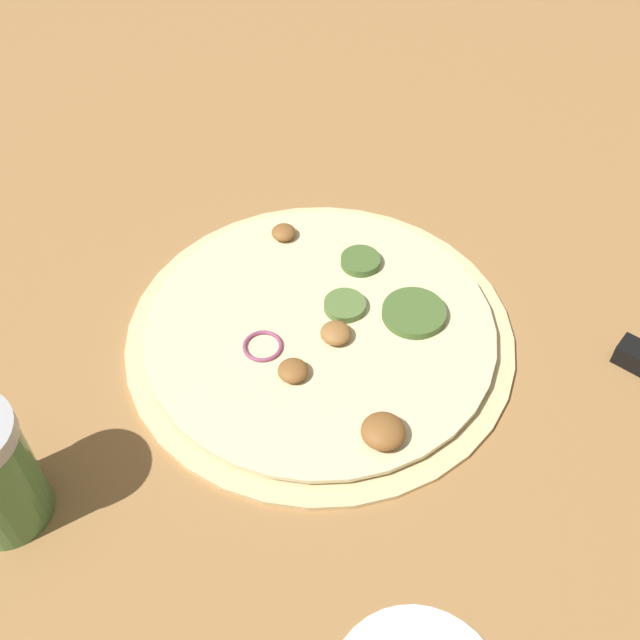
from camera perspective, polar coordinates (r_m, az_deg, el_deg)
ground_plane at (r=0.60m, az=-0.00°, el=-1.16°), size 3.00×3.00×0.00m
pizza at (r=0.60m, az=0.18°, el=-0.80°), size 0.31×0.31×0.03m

